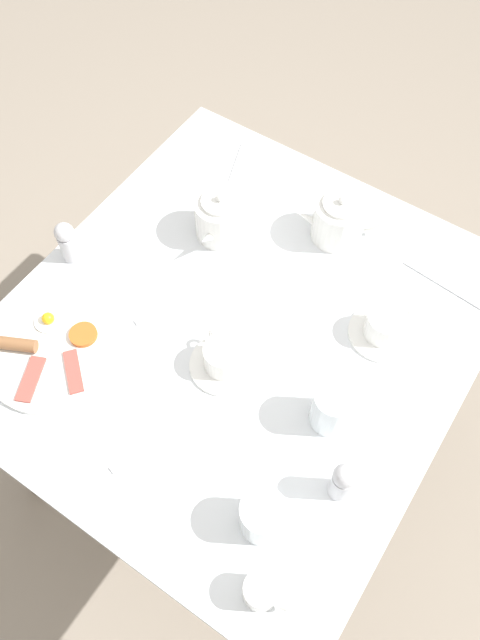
{
  "coord_description": "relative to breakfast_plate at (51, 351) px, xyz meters",
  "views": [
    {
      "loc": [
        0.37,
        -0.56,
        1.85
      ],
      "look_at": [
        0.0,
        0.0,
        0.73
      ],
      "focal_mm": 35.0,
      "sensor_mm": 36.0,
      "label": 1
    }
  ],
  "objects": [
    {
      "name": "fork_spare",
      "position": [
        0.14,
        0.23,
        -0.01
      ],
      "size": [
        0.09,
        0.17,
        0.0
      ],
      "rotation": [
        0.0,
        0.0,
        5.84
      ],
      "color": "silver",
      "rests_on": "table"
    },
    {
      "name": "spoon_for_tea",
      "position": [
        0.02,
        0.66,
        -0.01
      ],
      "size": [
        0.06,
        0.15,
        0.0
      ],
      "rotation": [
        0.0,
        0.0,
        3.49
      ],
      "color": "silver",
      "rests_on": "table"
    },
    {
      "name": "knife_by_plate",
      "position": [
        0.6,
        0.61,
        -0.01
      ],
      "size": [
        0.2,
        0.03,
        0.0
      ],
      "rotation": [
        0.0,
        0.0,
        4.61
      ],
      "color": "silver",
      "rests_on": "table"
    },
    {
      "name": "water_glass_short",
      "position": [
        0.55,
        0.19,
        0.04
      ],
      "size": [
        0.08,
        0.08,
        0.1
      ],
      "color": "white",
      "rests_on": "table"
    },
    {
      "name": "teacup_with_saucer_left",
      "position": [
        0.55,
        0.42,
        0.02
      ],
      "size": [
        0.14,
        0.14,
        0.07
      ],
      "color": "white",
      "rests_on": "table"
    },
    {
      "name": "teapot_near",
      "position": [
        0.34,
        0.6,
        0.04
      ],
      "size": [
        0.18,
        0.12,
        0.13
      ],
      "rotation": [
        0.0,
        0.0,
        3.71
      ],
      "color": "white",
      "rests_on": "table"
    },
    {
      "name": "salt_grinder",
      "position": [
        -0.13,
        0.21,
        0.05
      ],
      "size": [
        0.04,
        0.04,
        0.11
      ],
      "color": "#BCBCC1",
      "rests_on": "table"
    },
    {
      "name": "teacup_with_saucer_right",
      "position": [
        0.31,
        0.17,
        0.02
      ],
      "size": [
        0.14,
        0.14,
        0.07
      ],
      "color": "white",
      "rests_on": "table"
    },
    {
      "name": "fork_by_plate",
      "position": [
        0.28,
        -0.04,
        -0.01
      ],
      "size": [
        0.06,
        0.17,
        0.0
      ],
      "rotation": [
        0.0,
        0.0,
        2.87
      ],
      "color": "silver",
      "rests_on": "table"
    },
    {
      "name": "creamer_jug",
      "position": [
        0.61,
        -0.15,
        0.02
      ],
      "size": [
        0.08,
        0.06,
        0.06
      ],
      "color": "white",
      "rests_on": "table"
    },
    {
      "name": "water_glass_tall",
      "position": [
        0.55,
        -0.05,
        0.04
      ],
      "size": [
        0.08,
        0.08,
        0.09
      ],
      "color": "white",
      "rests_on": "table"
    },
    {
      "name": "table",
      "position": [
        0.29,
        0.27,
        -0.08
      ],
      "size": [
        0.93,
        1.01,
        0.71
      ],
      "color": "silver",
      "rests_on": "ground_plane"
    },
    {
      "name": "pepper_grinder",
      "position": [
        0.63,
        0.08,
        0.05
      ],
      "size": [
        0.04,
        0.04,
        0.11
      ],
      "color": "#BCBCC1",
      "rests_on": "table"
    },
    {
      "name": "ground_plane",
      "position": [
        0.29,
        0.27,
        -0.72
      ],
      "size": [
        8.0,
        8.0,
        0.0
      ],
      "primitive_type": "plane",
      "color": "gray"
    },
    {
      "name": "breakfast_plate",
      "position": [
        0.0,
        0.0,
        0.0
      ],
      "size": [
        0.28,
        0.28,
        0.04
      ],
      "color": "white",
      "rests_on": "table"
    },
    {
      "name": "teapot_far",
      "position": [
        0.11,
        0.46,
        0.04
      ],
      "size": [
        0.12,
        0.21,
        0.13
      ],
      "rotation": [
        0.0,
        0.0,
        4.89
      ],
      "color": "white",
      "rests_on": "table"
    }
  ]
}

